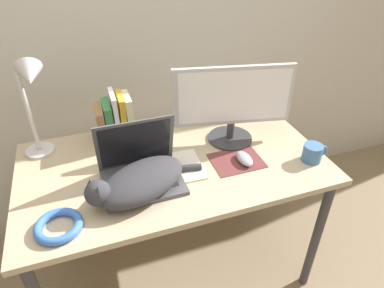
{
  "coord_description": "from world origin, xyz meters",
  "views": [
    {
      "loc": [
        -0.32,
        -0.81,
        1.69
      ],
      "look_at": [
        0.08,
        0.34,
        0.85
      ],
      "focal_mm": 32.0,
      "sensor_mm": 36.0,
      "label": 1
    }
  ],
  "objects_px": {
    "book_row": "(115,120)",
    "mug": "(313,153)",
    "computer_mouse": "(244,159)",
    "external_monitor": "(233,103)",
    "cable_coil": "(58,226)",
    "notepad": "(182,166)",
    "cat": "(139,182)",
    "desk_lamp": "(31,93)",
    "laptop": "(141,170)"
  },
  "relations": [
    {
      "from": "cat",
      "to": "cable_coil",
      "type": "distance_m",
      "value": 0.32
    },
    {
      "from": "book_row",
      "to": "notepad",
      "type": "bearing_deg",
      "value": -53.52
    },
    {
      "from": "cat",
      "to": "notepad",
      "type": "height_order",
      "value": "cat"
    },
    {
      "from": "book_row",
      "to": "computer_mouse",
      "type": "bearing_deg",
      "value": -35.96
    },
    {
      "from": "laptop",
      "to": "mug",
      "type": "relative_size",
      "value": 2.65
    },
    {
      "from": "laptop",
      "to": "computer_mouse",
      "type": "xyz_separation_m",
      "value": [
        0.46,
        -0.03,
        -0.03
      ]
    },
    {
      "from": "cat",
      "to": "computer_mouse",
      "type": "distance_m",
      "value": 0.49
    },
    {
      "from": "desk_lamp",
      "to": "mug",
      "type": "distance_m",
      "value": 1.23
    },
    {
      "from": "book_row",
      "to": "notepad",
      "type": "distance_m",
      "value": 0.4
    },
    {
      "from": "laptop",
      "to": "book_row",
      "type": "relative_size",
      "value": 1.28
    },
    {
      "from": "external_monitor",
      "to": "book_row",
      "type": "distance_m",
      "value": 0.56
    },
    {
      "from": "desk_lamp",
      "to": "notepad",
      "type": "distance_m",
      "value": 0.7
    },
    {
      "from": "laptop",
      "to": "computer_mouse",
      "type": "relative_size",
      "value": 2.84
    },
    {
      "from": "external_monitor",
      "to": "mug",
      "type": "xyz_separation_m",
      "value": [
        0.28,
        -0.28,
        -0.16
      ]
    },
    {
      "from": "mug",
      "to": "cable_coil",
      "type": "bearing_deg",
      "value": -177.34
    },
    {
      "from": "cat",
      "to": "mug",
      "type": "relative_size",
      "value": 4.02
    },
    {
      "from": "computer_mouse",
      "to": "desk_lamp",
      "type": "distance_m",
      "value": 0.95
    },
    {
      "from": "mug",
      "to": "book_row",
      "type": "bearing_deg",
      "value": 150.39
    },
    {
      "from": "external_monitor",
      "to": "cable_coil",
      "type": "xyz_separation_m",
      "value": [
        -0.81,
        -0.33,
        -0.19
      ]
    },
    {
      "from": "laptop",
      "to": "notepad",
      "type": "height_order",
      "value": "laptop"
    },
    {
      "from": "book_row",
      "to": "mug",
      "type": "xyz_separation_m",
      "value": [
        0.8,
        -0.45,
        -0.07
      ]
    },
    {
      "from": "cat",
      "to": "mug",
      "type": "height_order",
      "value": "cat"
    },
    {
      "from": "computer_mouse",
      "to": "cable_coil",
      "type": "height_order",
      "value": "computer_mouse"
    },
    {
      "from": "laptop",
      "to": "mug",
      "type": "xyz_separation_m",
      "value": [
        0.75,
        -0.12,
        -0.01
      ]
    },
    {
      "from": "cat",
      "to": "desk_lamp",
      "type": "xyz_separation_m",
      "value": [
        -0.34,
        0.4,
        0.25
      ]
    },
    {
      "from": "cable_coil",
      "to": "laptop",
      "type": "bearing_deg",
      "value": 27.03
    },
    {
      "from": "laptop",
      "to": "book_row",
      "type": "distance_m",
      "value": 0.34
    },
    {
      "from": "external_monitor",
      "to": "book_row",
      "type": "height_order",
      "value": "external_monitor"
    },
    {
      "from": "book_row",
      "to": "mug",
      "type": "height_order",
      "value": "book_row"
    },
    {
      "from": "laptop",
      "to": "mug",
      "type": "distance_m",
      "value": 0.76
    },
    {
      "from": "mug",
      "to": "external_monitor",
      "type": "bearing_deg",
      "value": 134.75
    },
    {
      "from": "computer_mouse",
      "to": "mug",
      "type": "relative_size",
      "value": 0.93
    },
    {
      "from": "computer_mouse",
      "to": "cat",
      "type": "bearing_deg",
      "value": -174.26
    },
    {
      "from": "cat",
      "to": "laptop",
      "type": "bearing_deg",
      "value": 73.27
    },
    {
      "from": "computer_mouse",
      "to": "desk_lamp",
      "type": "height_order",
      "value": "desk_lamp"
    },
    {
      "from": "computer_mouse",
      "to": "notepad",
      "type": "relative_size",
      "value": 0.5
    },
    {
      "from": "external_monitor",
      "to": "cable_coil",
      "type": "height_order",
      "value": "external_monitor"
    },
    {
      "from": "external_monitor",
      "to": "notepad",
      "type": "bearing_deg",
      "value": -155.17
    },
    {
      "from": "desk_lamp",
      "to": "laptop",
      "type": "bearing_deg",
      "value": -41.33
    },
    {
      "from": "desk_lamp",
      "to": "cable_coil",
      "type": "relative_size",
      "value": 2.71
    },
    {
      "from": "computer_mouse",
      "to": "mug",
      "type": "bearing_deg",
      "value": -16.54
    },
    {
      "from": "book_row",
      "to": "mug",
      "type": "distance_m",
      "value": 0.92
    },
    {
      "from": "laptop",
      "to": "cable_coil",
      "type": "bearing_deg",
      "value": -152.97
    },
    {
      "from": "desk_lamp",
      "to": "book_row",
      "type": "bearing_deg",
      "value": 2.05
    },
    {
      "from": "computer_mouse",
      "to": "book_row",
      "type": "bearing_deg",
      "value": 144.04
    },
    {
      "from": "computer_mouse",
      "to": "book_row",
      "type": "relative_size",
      "value": 0.45
    },
    {
      "from": "laptop",
      "to": "cable_coil",
      "type": "relative_size",
      "value": 1.9
    },
    {
      "from": "cat",
      "to": "cable_coil",
      "type": "xyz_separation_m",
      "value": [
        -0.31,
        -0.09,
        -0.04
      ]
    },
    {
      "from": "book_row",
      "to": "cable_coil",
      "type": "height_order",
      "value": "book_row"
    },
    {
      "from": "book_row",
      "to": "mug",
      "type": "relative_size",
      "value": 2.06
    }
  ]
}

